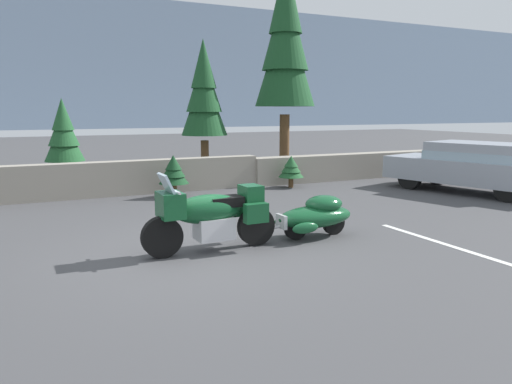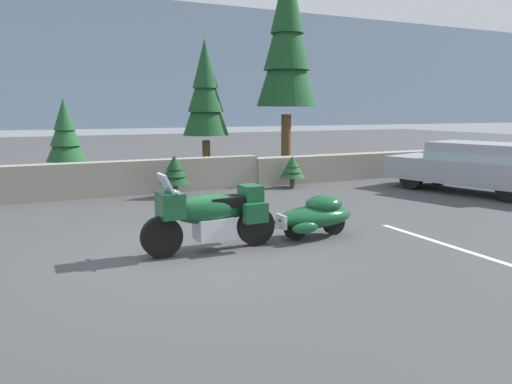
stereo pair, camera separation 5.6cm
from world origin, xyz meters
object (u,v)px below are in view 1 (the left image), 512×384
at_px(sedan_at_right_edge, 473,165).
at_px(touring_motorcycle, 211,214).
at_px(pine_tree_tall, 285,41).
at_px(pine_tree_secondary, 63,133).
at_px(car_shaped_trailer, 316,215).
at_px(pine_tree_far_right, 204,93).

bearing_deg(sedan_at_right_edge, touring_motorcycle, -164.90).
relative_size(sedan_at_right_edge, pine_tree_tall, 0.65).
xyz_separation_m(sedan_at_right_edge, pine_tree_secondary, (-10.26, 5.24, 0.88)).
distance_m(car_shaped_trailer, sedan_at_right_edge, 7.02).
height_order(touring_motorcycle, pine_tree_far_right, pine_tree_far_right).
xyz_separation_m(touring_motorcycle, car_shaped_trailer, (2.05, 0.04, -0.21)).
height_order(touring_motorcycle, sedan_at_right_edge, sedan_at_right_edge).
bearing_deg(touring_motorcycle, sedan_at_right_edge, 15.10).
bearing_deg(pine_tree_far_right, touring_motorcycle, -109.13).
xyz_separation_m(pine_tree_tall, pine_tree_secondary, (-7.37, -0.42, -3.00)).
relative_size(sedan_at_right_edge, pine_tree_secondary, 1.83).
xyz_separation_m(sedan_at_right_edge, pine_tree_far_right, (-5.92, 5.58, 2.07)).
bearing_deg(touring_motorcycle, pine_tree_tall, 54.18).
height_order(car_shaped_trailer, pine_tree_secondary, pine_tree_secondary).
relative_size(touring_motorcycle, pine_tree_far_right, 0.51).
bearing_deg(car_shaped_trailer, sedan_at_right_edge, 19.15).
bearing_deg(pine_tree_secondary, pine_tree_tall, 3.26).
height_order(sedan_at_right_edge, pine_tree_secondary, pine_tree_secondary).
bearing_deg(pine_tree_tall, sedan_at_right_edge, -62.92).
height_order(touring_motorcycle, pine_tree_tall, pine_tree_tall).
bearing_deg(car_shaped_trailer, touring_motorcycle, -178.90).
relative_size(touring_motorcycle, sedan_at_right_edge, 0.48).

